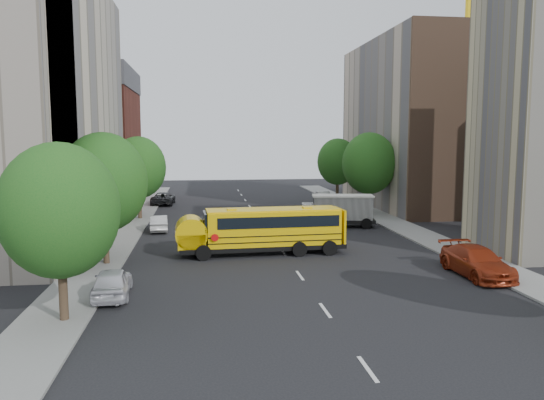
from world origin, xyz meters
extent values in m
plane|color=black|center=(0.00, 0.00, 0.00)|extent=(120.00, 120.00, 0.00)
cube|color=slate|center=(-11.50, 5.00, 0.06)|extent=(3.00, 80.00, 0.12)
cube|color=slate|center=(11.50, 5.00, 0.06)|extent=(3.00, 80.00, 0.12)
cube|color=silver|center=(0.00, 10.00, 0.01)|extent=(0.15, 64.00, 0.01)
cube|color=beige|center=(-18.00, 6.00, 10.00)|extent=(10.00, 26.00, 20.00)
cube|color=maroon|center=(-18.00, 28.00, 6.50)|extent=(10.00, 15.00, 13.00)
cube|color=#C0AD95|center=(18.00, 20.00, 9.00)|extent=(10.00, 22.00, 18.00)
cube|color=brown|center=(18.00, 9.00, 9.00)|extent=(10.10, 0.30, 18.00)
cylinder|color=yellow|center=(28.00, 28.00, 17.50)|extent=(1.00, 1.00, 35.00)
cylinder|color=#38281C|center=(-11.00, -14.00, 1.35)|extent=(0.36, 0.36, 2.70)
ellipsoid|color=#154F18|center=(-11.00, -14.00, 4.65)|extent=(4.80, 4.80, 5.52)
cylinder|color=#38281C|center=(-11.00, -4.00, 1.44)|extent=(0.36, 0.36, 2.88)
ellipsoid|color=#154F18|center=(-11.00, -4.00, 4.96)|extent=(5.12, 5.12, 5.89)
cylinder|color=#38281C|center=(-11.00, 14.00, 1.40)|extent=(0.36, 0.36, 2.81)
ellipsoid|color=#154F18|center=(-11.00, 14.00, 4.84)|extent=(4.99, 4.99, 5.74)
cylinder|color=#38281C|center=(11.00, 14.00, 1.48)|extent=(0.36, 0.36, 2.95)
ellipsoid|color=#154F18|center=(11.00, 14.00, 5.08)|extent=(5.25, 5.25, 6.04)
cylinder|color=#38281C|center=(11.00, 26.00, 1.37)|extent=(0.36, 0.36, 2.74)
ellipsoid|color=#154F18|center=(11.00, 26.00, 4.71)|extent=(4.86, 4.86, 5.59)
cube|color=black|center=(-1.41, -2.23, 0.53)|extent=(10.85, 3.01, 0.29)
cube|color=#E8B604|center=(-0.74, -2.19, 1.77)|extent=(8.74, 2.85, 2.20)
cube|color=#E8B604|center=(-5.81, -2.46, 1.10)|extent=(1.84, 2.29, 0.96)
cube|color=black|center=(-4.80, -2.40, 2.25)|extent=(0.59, 2.23, 1.15)
cube|color=#E8B604|center=(-0.74, -2.19, 2.89)|extent=(8.73, 2.66, 0.13)
cube|color=black|center=(-0.55, -2.18, 2.25)|extent=(7.98, 2.86, 0.72)
cube|color=black|center=(-0.74, -2.19, 1.01)|extent=(8.74, 2.90, 0.06)
cube|color=black|center=(-0.74, -2.19, 1.39)|extent=(8.74, 2.90, 0.06)
cube|color=#E8B604|center=(3.62, -1.96, 1.77)|extent=(0.27, 2.40, 2.20)
cube|color=#E8B604|center=(-3.32, -2.33, 2.99)|extent=(0.60, 0.60, 0.10)
cube|color=#E8B604|center=(1.46, -2.07, 2.99)|extent=(0.60, 0.60, 0.10)
cylinder|color=#E8B604|center=(-5.81, -2.46, 1.58)|extent=(2.13, 2.31, 2.01)
cylinder|color=red|center=(-4.40, -3.68, 1.44)|extent=(0.48, 0.06, 0.48)
cylinder|color=black|center=(-5.08, -3.62, 0.48)|extent=(0.97, 0.34, 0.96)
cylinder|color=black|center=(-5.20, -1.23, 0.48)|extent=(0.97, 0.34, 0.96)
cylinder|color=black|center=(0.76, -3.31, 0.48)|extent=(0.97, 0.34, 0.96)
cylinder|color=black|center=(0.64, -0.92, 0.48)|extent=(0.97, 0.34, 0.96)
cylinder|color=black|center=(2.68, -3.21, 0.48)|extent=(0.97, 0.34, 0.96)
cylinder|color=black|center=(2.55, -0.82, 0.48)|extent=(0.97, 0.34, 0.96)
cube|color=black|center=(6.11, 7.53, 0.53)|extent=(6.65, 3.15, 0.32)
cube|color=silver|center=(6.63, 7.44, 1.65)|extent=(5.16, 2.80, 1.92)
cube|color=silver|center=(3.80, 7.91, 1.33)|extent=(1.80, 2.24, 1.28)
cube|color=silver|center=(6.63, 7.44, 2.66)|extent=(5.39, 2.94, 0.13)
cylinder|color=black|center=(3.62, 6.87, 0.45)|extent=(0.93, 0.41, 0.89)
cylinder|color=black|center=(3.97, 8.96, 0.45)|extent=(0.93, 0.41, 0.89)
cylinder|color=black|center=(6.14, 6.44, 0.45)|extent=(0.93, 0.41, 0.89)
cylinder|color=black|center=(6.49, 8.54, 0.45)|extent=(0.93, 0.41, 0.89)
cylinder|color=black|center=(8.45, 6.06, 0.45)|extent=(0.93, 0.41, 0.89)
cylinder|color=black|center=(8.80, 8.16, 0.45)|extent=(0.93, 0.41, 0.89)
imported|color=silver|center=(-9.60, -10.70, 0.71)|extent=(1.90, 4.28, 1.43)
imported|color=beige|center=(-8.80, 7.40, 0.65)|extent=(1.70, 4.03, 1.30)
imported|color=black|center=(-9.60, 24.86, 0.71)|extent=(2.64, 5.25, 1.43)
imported|color=maroon|center=(9.60, -9.37, 0.80)|extent=(2.33, 5.57, 1.61)
imported|color=#37335A|center=(9.58, 17.40, 0.71)|extent=(1.83, 4.21, 1.41)
imported|color=#AAA9A5|center=(8.80, 23.74, 0.67)|extent=(1.43, 4.05, 1.33)
camera|label=1|loc=(-5.34, -36.06, 7.55)|focal=35.00mm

